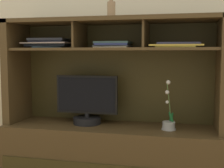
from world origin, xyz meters
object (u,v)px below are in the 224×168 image
(media_console, at_px, (112,141))
(tv_monitor, at_px, (87,103))
(potted_orchid, at_px, (169,122))
(diffuser_bottle, at_px, (111,9))
(magazine_stack_centre, at_px, (113,45))
(magazine_stack_left, at_px, (177,45))
(magazine_stack_right, at_px, (49,43))

(media_console, height_order, tv_monitor, media_console)
(potted_orchid, height_order, diffuser_bottle, diffuser_bottle)
(magazine_stack_centre, bearing_deg, potted_orchid, -10.29)
(media_console, bearing_deg, potted_orchid, -6.81)
(media_console, relative_size, magazine_stack_left, 4.51)
(media_console, relative_size, magazine_stack_centre, 5.93)
(diffuser_bottle, bearing_deg, magazine_stack_centre, 89.92)
(potted_orchid, xyz_separation_m, magazine_stack_right, (-0.96, 0.10, 0.57))
(magazine_stack_centre, bearing_deg, tv_monitor, -169.59)
(magazine_stack_centre, bearing_deg, media_console, -90.16)
(tv_monitor, bearing_deg, magazine_stack_centre, 10.41)
(media_console, relative_size, diffuser_bottle, 6.01)
(magazine_stack_right, bearing_deg, media_console, -5.07)
(tv_monitor, height_order, magazine_stack_left, magazine_stack_left)
(magazine_stack_left, xyz_separation_m, magazine_stack_centre, (-0.47, 0.08, 0.01))
(magazine_stack_left, distance_m, diffuser_bottle, 0.54)
(tv_monitor, bearing_deg, magazine_stack_right, 170.18)
(diffuser_bottle, bearing_deg, potted_orchid, -3.01)
(magazine_stack_centre, bearing_deg, magazine_stack_left, -10.12)
(magazine_stack_centre, height_order, diffuser_bottle, diffuser_bottle)
(tv_monitor, height_order, magazine_stack_right, magazine_stack_right)
(tv_monitor, distance_m, magazine_stack_right, 0.57)
(media_console, xyz_separation_m, potted_orchid, (0.43, -0.05, 0.18))
(potted_orchid, bearing_deg, magazine_stack_right, 174.15)
(media_console, relative_size, tv_monitor, 3.38)
(magazine_stack_left, height_order, magazine_stack_centre, magazine_stack_centre)
(magazine_stack_centre, relative_size, magazine_stack_right, 0.70)
(magazine_stack_left, relative_size, diffuser_bottle, 1.33)
(potted_orchid, relative_size, magazine_stack_centre, 1.30)
(media_console, bearing_deg, magazine_stack_right, 174.93)
(media_console, distance_m, tv_monitor, 0.35)
(tv_monitor, xyz_separation_m, potted_orchid, (0.63, -0.04, -0.10))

